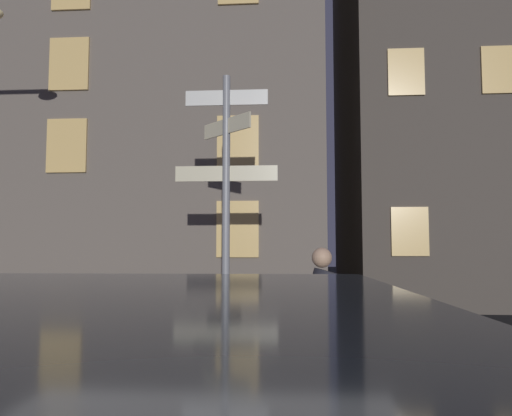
{
  "coord_description": "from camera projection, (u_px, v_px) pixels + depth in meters",
  "views": [
    {
      "loc": [
        0.56,
        -2.47,
        1.61
      ],
      "look_at": [
        0.02,
        5.17,
        2.21
      ],
      "focal_mm": 35.36,
      "sensor_mm": 36.0,
      "label": 1
    }
  ],
  "objects": [
    {
      "name": "building_left_block",
      "position": [
        137.0,
        106.0,
        16.15
      ],
      "size": [
        11.39,
        9.79,
        12.26
      ],
      "color": "#6B6056",
      "rests_on": "ground_plane"
    },
    {
      "name": "building_right_block",
      "position": [
        485.0,
        66.0,
        16.36
      ],
      "size": [
        9.15,
        7.79,
        15.0
      ],
      "color": "#4C443D",
      "rests_on": "ground_plane"
    },
    {
      "name": "signpost",
      "position": [
        226.0,
        184.0,
        7.81
      ],
      "size": [
        1.6,
        0.84,
        4.17
      ],
      "color": "gray",
      "rests_on": "sidewalk_kerb"
    },
    {
      "name": "cyclist",
      "position": [
        327.0,
        328.0,
        5.44
      ],
      "size": [
        1.82,
        0.34,
        1.61
      ],
      "color": "black",
      "rests_on": "ground_plane"
    },
    {
      "name": "sidewalk_kerb",
      "position": [
        258.0,
        342.0,
        8.24
      ],
      "size": [
        40.0,
        2.62,
        0.14
      ],
      "primitive_type": "cube",
      "color": "#9E9991",
      "rests_on": "ground_plane"
    }
  ]
}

